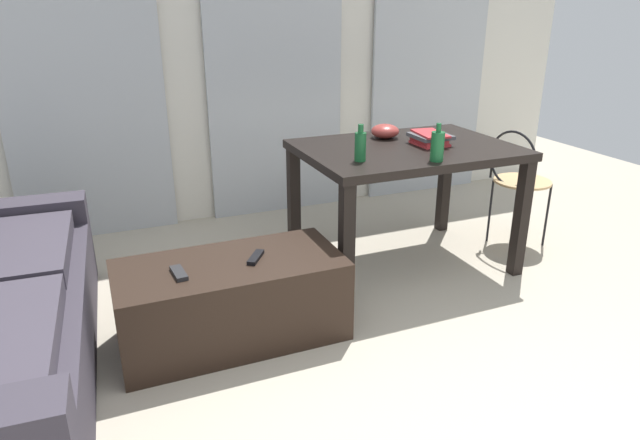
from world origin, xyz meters
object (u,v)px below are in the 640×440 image
(coffee_table, at_px, (232,300))
(bottle_near, at_px, (360,146))
(bowl, at_px, (385,131))
(book_stack, at_px, (430,138))
(tv_remote_secondary, at_px, (256,257))
(craft_table, at_px, (406,162))
(wire_chair, at_px, (517,174))
(bottle_far, at_px, (437,146))
(tv_remote_primary, at_px, (179,273))

(coffee_table, bearing_deg, bottle_near, 15.88)
(bowl, xyz_separation_m, book_stack, (0.16, -0.26, -0.00))
(tv_remote_secondary, bearing_deg, coffee_table, -152.29)
(coffee_table, xyz_separation_m, tv_remote_secondary, (0.13, -0.01, 0.22))
(craft_table, relative_size, book_stack, 4.64)
(craft_table, relative_size, bowl, 7.14)
(coffee_table, xyz_separation_m, book_stack, (1.37, 0.41, 0.61))
(coffee_table, bearing_deg, book_stack, 16.60)
(craft_table, xyz_separation_m, bowl, (-0.02, 0.24, 0.15))
(bottle_near, bearing_deg, wire_chair, 7.44)
(wire_chair, distance_m, bowl, 0.96)
(craft_table, relative_size, tv_remote_secondary, 8.19)
(bottle_far, height_order, tv_remote_primary, bottle_far)
(bottle_near, relative_size, bowl, 1.13)
(craft_table, distance_m, tv_remote_primary, 1.56)
(bottle_near, relative_size, tv_remote_primary, 1.35)
(bottle_far, relative_size, tv_remote_primary, 1.38)
(wire_chair, height_order, bowl, bowl)
(bottle_near, xyz_separation_m, book_stack, (0.56, 0.18, -0.04))
(bottle_far, height_order, tv_remote_secondary, bottle_far)
(bowl, height_order, tv_remote_primary, bowl)
(bottle_near, xyz_separation_m, tv_remote_primary, (-1.05, -0.27, -0.44))
(bowl, bearing_deg, coffee_table, -150.91)
(bottle_far, xyz_separation_m, book_stack, (0.18, 0.34, -0.04))
(craft_table, bearing_deg, bottle_far, -94.68)
(tv_remote_primary, bearing_deg, book_stack, 10.99)
(craft_table, bearing_deg, coffee_table, -160.62)
(coffee_table, height_order, book_stack, book_stack)
(bottle_far, distance_m, tv_remote_secondary, 1.15)
(wire_chair, distance_m, book_stack, 0.76)
(bowl, distance_m, tv_remote_primary, 1.67)
(coffee_table, bearing_deg, wire_chair, 10.79)
(craft_table, xyz_separation_m, tv_remote_secondary, (-1.09, -0.44, -0.25))
(bowl, distance_m, book_stack, 0.31)
(craft_table, relative_size, bottle_far, 6.14)
(bowl, bearing_deg, book_stack, -57.87)
(coffee_table, distance_m, craft_table, 1.38)
(bottle_far, distance_m, tv_remote_primary, 1.51)
(coffee_table, relative_size, tv_remote_secondary, 7.09)
(tv_remote_secondary, bearing_deg, bottle_far, 38.73)
(coffee_table, xyz_separation_m, bowl, (1.20, 0.67, 0.62))
(wire_chair, bearing_deg, bottle_near, -172.56)
(bottle_near, height_order, tv_remote_secondary, bottle_near)
(wire_chair, xyz_separation_m, book_stack, (-0.70, 0.01, 0.30))
(tv_remote_secondary, bearing_deg, wire_chair, 46.14)
(craft_table, distance_m, book_stack, 0.21)
(coffee_table, bearing_deg, tv_remote_primary, -169.79)
(wire_chair, distance_m, bottle_far, 1.00)
(bowl, relative_size, tv_remote_primary, 1.19)
(wire_chair, bearing_deg, tv_remote_primary, -169.27)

